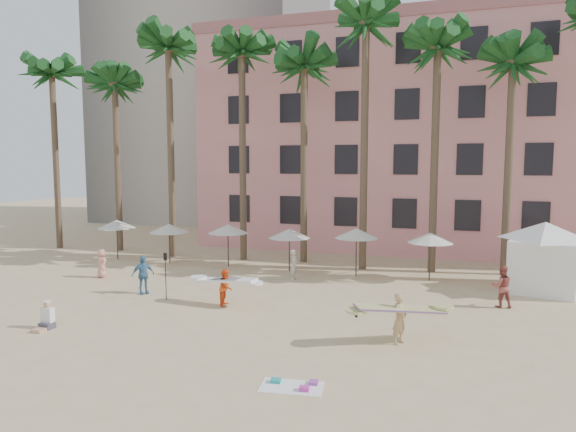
% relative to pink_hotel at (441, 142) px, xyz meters
% --- Properties ---
extents(ground, '(120.00, 120.00, 0.00)m').
position_rel_pink_hotel_xyz_m(ground, '(-7.00, -26.00, -8.00)').
color(ground, '#D1B789').
rests_on(ground, ground).
extents(pink_hotel, '(35.00, 14.00, 16.00)m').
position_rel_pink_hotel_xyz_m(pink_hotel, '(0.00, 0.00, 0.00)').
color(pink_hotel, pink).
rests_on(pink_hotel, ground).
extents(palm_row, '(44.40, 5.40, 16.30)m').
position_rel_pink_hotel_xyz_m(palm_row, '(-6.49, -11.00, 4.97)').
color(palm_row, brown).
rests_on(palm_row, ground).
extents(umbrella_row, '(22.50, 2.70, 2.73)m').
position_rel_pink_hotel_xyz_m(umbrella_row, '(-10.00, -13.50, -5.67)').
color(umbrella_row, '#332B23').
rests_on(umbrella_row, ground).
extents(cabana, '(5.43, 5.43, 3.50)m').
position_rel_pink_hotel_xyz_m(cabana, '(5.49, -14.17, -5.93)').
color(cabana, white).
rests_on(cabana, ground).
extents(beach_towel, '(1.92, 1.24, 0.14)m').
position_rel_pink_hotel_xyz_m(beach_towel, '(-3.03, -28.42, -7.97)').
color(beach_towel, white).
rests_on(beach_towel, ground).
extents(carrier_yellow, '(3.20, 2.16, 1.83)m').
position_rel_pink_hotel_xyz_m(carrier_yellow, '(-0.51, -23.89, -6.97)').
color(carrier_yellow, tan).
rests_on(carrier_yellow, ground).
extents(carrier_white, '(2.90, 0.93, 1.64)m').
position_rel_pink_hotel_xyz_m(carrier_white, '(-8.47, -21.29, -7.11)').
color(carrier_white, '#FF571A').
rests_on(carrier_white, ground).
extents(beachgoers, '(21.71, 6.18, 1.90)m').
position_rel_pink_hotel_xyz_m(beachgoers, '(-7.06, -18.53, -7.10)').
color(beachgoers, teal).
rests_on(beachgoers, ground).
extents(paddle, '(0.18, 0.04, 2.23)m').
position_rel_pink_hotel_xyz_m(paddle, '(-11.52, -21.35, -6.59)').
color(paddle, black).
rests_on(paddle, ground).
extents(seated_man, '(0.48, 0.83, 1.08)m').
position_rel_pink_hotel_xyz_m(seated_man, '(-13.66, -26.50, -7.63)').
color(seated_man, '#3F3F4C').
rests_on(seated_man, ground).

